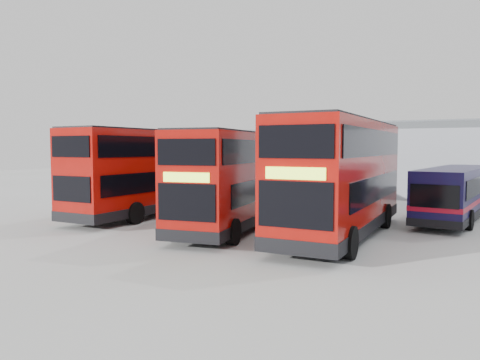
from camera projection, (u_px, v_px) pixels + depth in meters
ground_plane at (283, 227)px, 21.75m from camera, size 120.00×120.00×0.00m
office_block at (216, 159)px, 43.91m from camera, size 12.30×8.32×5.12m
maintenance_shed at (479, 162)px, 35.69m from camera, size 30.50×12.00×5.89m
double_decker_left at (150, 173)px, 25.44m from camera, size 2.94×11.05×4.65m
double_decker_centre at (235, 181)px, 21.33m from camera, size 3.95×10.63×4.40m
double_decker_right at (342, 179)px, 19.39m from camera, size 2.97×11.45×4.83m
single_decker_blue at (455, 194)px, 23.74m from camera, size 3.45×10.08×2.68m
panel_van at (160, 179)px, 38.38m from camera, size 2.49×4.81×2.01m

